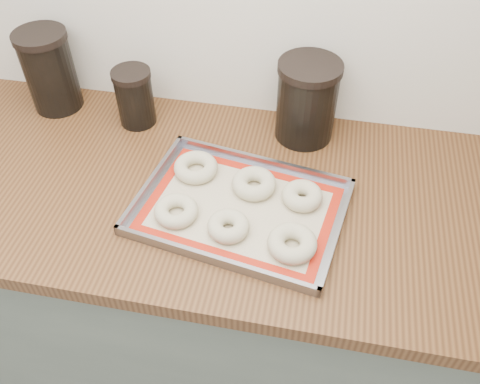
% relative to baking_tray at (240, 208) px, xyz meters
% --- Properties ---
extents(cabinet, '(3.00, 0.65, 0.86)m').
position_rel_baking_tray_xyz_m(cabinet, '(-0.15, 0.06, -0.48)').
color(cabinet, slate).
rests_on(cabinet, floor).
extents(countertop, '(3.06, 0.68, 0.04)m').
position_rel_baking_tray_xyz_m(countertop, '(-0.15, 0.06, -0.03)').
color(countertop, brown).
rests_on(countertop, cabinet).
extents(baking_tray, '(0.51, 0.40, 0.03)m').
position_rel_baking_tray_xyz_m(baking_tray, '(0.00, 0.00, 0.00)').
color(baking_tray, gray).
rests_on(baking_tray, countertop).
extents(baking_mat, '(0.46, 0.36, 0.00)m').
position_rel_baking_tray_xyz_m(baking_mat, '(0.00, 0.00, -0.00)').
color(baking_mat, '#C6B793').
rests_on(baking_mat, baking_tray).
extents(bagel_front_left, '(0.13, 0.13, 0.03)m').
position_rel_baking_tray_xyz_m(bagel_front_left, '(-0.14, -0.05, 0.01)').
color(bagel_front_left, beige).
rests_on(bagel_front_left, baking_mat).
extents(bagel_front_mid, '(0.12, 0.12, 0.03)m').
position_rel_baking_tray_xyz_m(bagel_front_mid, '(-0.01, -0.07, 0.02)').
color(bagel_front_mid, beige).
rests_on(bagel_front_mid, baking_mat).
extents(bagel_front_right, '(0.11, 0.11, 0.04)m').
position_rel_baking_tray_xyz_m(bagel_front_right, '(0.13, -0.09, 0.02)').
color(bagel_front_right, beige).
rests_on(bagel_front_right, baking_mat).
extents(bagel_back_left, '(0.12, 0.12, 0.03)m').
position_rel_baking_tray_xyz_m(bagel_back_left, '(-0.13, 0.10, 0.01)').
color(bagel_back_left, beige).
rests_on(bagel_back_left, baking_mat).
extents(bagel_back_mid, '(0.11, 0.11, 0.04)m').
position_rel_baking_tray_xyz_m(bagel_back_mid, '(0.02, 0.07, 0.02)').
color(bagel_back_mid, beige).
rests_on(bagel_back_mid, baking_mat).
extents(bagel_back_right, '(0.12, 0.12, 0.04)m').
position_rel_baking_tray_xyz_m(bagel_back_right, '(0.14, 0.05, 0.02)').
color(bagel_back_right, beige).
rests_on(bagel_back_right, baking_mat).
extents(canister_left, '(0.14, 0.14, 0.22)m').
position_rel_baking_tray_xyz_m(canister_left, '(-0.58, 0.30, 0.11)').
color(canister_left, black).
rests_on(canister_left, countertop).
extents(canister_mid, '(0.10, 0.10, 0.16)m').
position_rel_baking_tray_xyz_m(canister_mid, '(-0.34, 0.27, 0.07)').
color(canister_mid, black).
rests_on(canister_mid, countertop).
extents(canister_right, '(0.16, 0.16, 0.21)m').
position_rel_baking_tray_xyz_m(canister_right, '(0.11, 0.30, 0.10)').
color(canister_right, black).
rests_on(canister_right, countertop).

